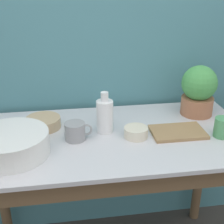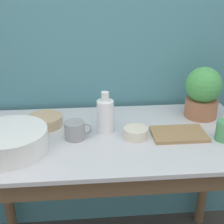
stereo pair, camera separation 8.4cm
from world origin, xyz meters
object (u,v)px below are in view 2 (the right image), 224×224
object	(u,v)px
mug_grey	(75,130)
bowl_small_cream	(136,133)
bottle_tall	(105,115)
bowl_wash_large	(11,141)
bowl_small_tan	(45,121)
potted_plant	(203,92)
tray_board	(179,134)

from	to	relation	value
mug_grey	bowl_small_cream	bearing A→B (deg)	-3.60
bottle_tall	bowl_wash_large	bearing A→B (deg)	-160.39
bowl_small_tan	bottle_tall	bearing A→B (deg)	-16.47
potted_plant	mug_grey	size ratio (longest dim) A/B	2.11
bowl_small_cream	tray_board	xyz separation A→B (m)	(0.21, 0.00, -0.02)
bowl_wash_large	bowl_small_tan	world-z (taller)	bowl_wash_large
tray_board	bottle_tall	bearing A→B (deg)	167.71
bowl_wash_large	mug_grey	size ratio (longest dim) A/B	2.50
bowl_small_cream	bowl_small_tan	bearing A→B (deg)	159.16
mug_grey	bowl_small_tan	xyz separation A→B (m)	(-0.16, 0.15, -0.02)
bottle_tall	bowl_small_cream	xyz separation A→B (m)	(0.14, -0.08, -0.06)
bottle_tall	bowl_small_cream	bearing A→B (deg)	-29.50
potted_plant	bottle_tall	world-z (taller)	potted_plant
bottle_tall	bowl_small_tan	distance (m)	0.32
tray_board	bowl_small_cream	bearing A→B (deg)	-179.26
bowl_wash_large	mug_grey	bearing A→B (deg)	17.98
bowl_wash_large	tray_board	size ratio (longest dim) A/B	1.25
mug_grey	tray_board	size ratio (longest dim) A/B	0.50
potted_plant	bowl_small_cream	bearing A→B (deg)	-151.43
bottle_tall	bowl_small_tan	bearing A→B (deg)	163.53
bowl_wash_large	bowl_small_cream	bearing A→B (deg)	7.30
bowl_wash_large	bottle_tall	distance (m)	0.45
potted_plant	bowl_wash_large	bearing A→B (deg)	-163.39
bowl_wash_large	bowl_small_cream	xyz separation A→B (m)	(0.56, 0.07, -0.03)
bowl_wash_large	bowl_small_tan	distance (m)	0.27
bowl_wash_large	potted_plant	bearing A→B (deg)	16.61
potted_plant	bowl_wash_large	world-z (taller)	potted_plant
bottle_tall	tray_board	size ratio (longest dim) A/B	0.80
bottle_tall	potted_plant	bearing A→B (deg)	14.14
bowl_small_tan	tray_board	distance (m)	0.67
tray_board	potted_plant	bearing A→B (deg)	49.40
mug_grey	tray_board	xyz separation A→B (m)	(0.49, -0.02, -0.03)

